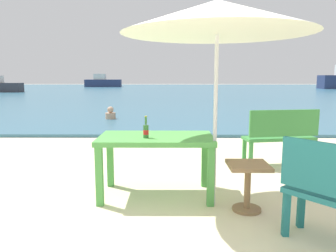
# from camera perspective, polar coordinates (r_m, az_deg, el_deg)

# --- Properties ---
(ground_plane) EXTENTS (120.00, 120.00, 0.00)m
(ground_plane) POSITION_cam_1_polar(r_m,az_deg,el_deg) (3.15, 2.11, -19.48)
(ground_plane) COLOR beige
(sea_water) EXTENTS (120.00, 50.00, 0.08)m
(sea_water) POSITION_cam_1_polar(r_m,az_deg,el_deg) (32.80, 0.60, 6.22)
(sea_water) COLOR #386B84
(sea_water) RESTS_ON ground_plane
(picnic_table_green) EXTENTS (1.40, 0.80, 0.76)m
(picnic_table_green) POSITION_cam_1_polar(r_m,az_deg,el_deg) (4.01, -2.10, -3.31)
(picnic_table_green) COLOR #4C9E47
(picnic_table_green) RESTS_ON ground_plane
(beer_bottle_amber) EXTENTS (0.07, 0.07, 0.26)m
(beer_bottle_amber) POSITION_cam_1_polar(r_m,az_deg,el_deg) (3.86, -3.91, -0.74)
(beer_bottle_amber) COLOR #2D662D
(beer_bottle_amber) RESTS_ON picnic_table_green
(patio_umbrella) EXTENTS (2.10, 2.10, 2.30)m
(patio_umbrella) POSITION_cam_1_polar(r_m,az_deg,el_deg) (3.72, 8.70, 18.40)
(patio_umbrella) COLOR silver
(patio_umbrella) RESTS_ON ground_plane
(side_table_wood) EXTENTS (0.44, 0.44, 0.54)m
(side_table_wood) POSITION_cam_1_polar(r_m,az_deg,el_deg) (3.73, 13.86, -9.22)
(side_table_wood) COLOR olive
(side_table_wood) RESTS_ON ground_plane
(bench_green_left) EXTENTS (1.24, 0.54, 0.95)m
(bench_green_left) POSITION_cam_1_polar(r_m,az_deg,el_deg) (5.72, 19.30, -1.28)
(bench_green_left) COLOR #3D8C42
(bench_green_left) RESTS_ON ground_plane
(swimmer_person) EXTENTS (0.34, 0.34, 0.41)m
(swimmer_person) POSITION_cam_1_polar(r_m,az_deg,el_deg) (10.99, -10.09, 2.09)
(swimmer_person) COLOR tan
(swimmer_person) RESTS_ON sea_water
(boat_barge) EXTENTS (4.77, 1.30, 1.73)m
(boat_barge) POSITION_cam_1_polar(r_m,az_deg,el_deg) (44.65, -11.44, 7.57)
(boat_barge) COLOR navy
(boat_barge) RESTS_ON sea_water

